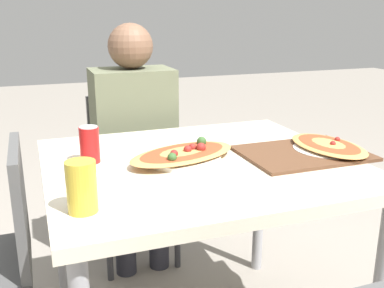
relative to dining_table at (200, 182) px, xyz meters
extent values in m
cube|color=beige|center=(0.00, 0.00, 0.06)|extent=(1.04, 0.92, 0.04)
cylinder|color=#99999E|center=(-0.46, 0.40, -0.32)|extent=(0.05, 0.05, 0.71)
cylinder|color=#99999E|center=(0.46, 0.40, -0.32)|extent=(0.05, 0.05, 0.71)
cube|color=#4C4C4C|center=(-0.08, 0.72, -0.25)|extent=(0.40, 0.40, 0.04)
cube|color=#4C4C4C|center=(-0.08, 0.90, -0.03)|extent=(0.38, 0.03, 0.39)
cylinder|color=#38383D|center=(0.09, 0.55, -0.47)|extent=(0.03, 0.03, 0.40)
cylinder|color=#38383D|center=(-0.25, 0.55, -0.47)|extent=(0.03, 0.03, 0.40)
cylinder|color=#38383D|center=(0.09, 0.89, -0.47)|extent=(0.03, 0.03, 0.40)
cylinder|color=#38383D|center=(-0.25, 0.89, -0.47)|extent=(0.03, 0.03, 0.40)
cube|color=#4C4C4C|center=(-0.59, 0.10, -0.03)|extent=(0.03, 0.38, 0.39)
cylinder|color=#2D2D38|center=(0.01, 0.59, -0.45)|extent=(0.10, 0.10, 0.44)
cylinder|color=#2D2D38|center=(-0.16, 0.59, -0.45)|extent=(0.10, 0.10, 0.44)
cube|color=#60664C|center=(-0.08, 0.69, 0.04)|extent=(0.38, 0.25, 0.55)
sphere|color=brown|center=(-0.08, 0.69, 0.42)|extent=(0.21, 0.21, 0.21)
cylinder|color=white|center=(-0.06, 0.02, 0.09)|extent=(0.26, 0.26, 0.01)
ellipsoid|color=tan|center=(-0.06, 0.02, 0.10)|extent=(0.45, 0.33, 0.02)
ellipsoid|color=#B24223|center=(-0.06, 0.02, 0.11)|extent=(0.37, 0.27, 0.01)
sphere|color=maroon|center=(-0.02, 0.04, 0.12)|extent=(0.03, 0.03, 0.03)
sphere|color=maroon|center=(-0.10, -0.01, 0.12)|extent=(0.03, 0.03, 0.03)
sphere|color=maroon|center=(-0.04, 0.02, 0.12)|extent=(0.03, 0.03, 0.03)
sphere|color=maroon|center=(0.01, 0.02, 0.12)|extent=(0.03, 0.03, 0.03)
sphere|color=#335928|center=(-0.12, -0.05, 0.12)|extent=(0.03, 0.03, 0.03)
sphere|color=#335928|center=(0.04, 0.09, 0.12)|extent=(0.04, 0.04, 0.04)
cylinder|color=red|center=(-0.36, 0.11, 0.14)|extent=(0.07, 0.07, 0.12)
cylinder|color=silver|center=(-0.36, 0.11, 0.20)|extent=(0.06, 0.06, 0.00)
cylinder|color=gold|center=(-0.43, -0.28, 0.15)|extent=(0.08, 0.08, 0.14)
cube|color=brown|center=(0.37, -0.07, 0.09)|extent=(0.43, 0.32, 0.01)
cylinder|color=white|center=(0.47, -0.07, 0.09)|extent=(0.25, 0.25, 0.01)
ellipsoid|color=tan|center=(0.47, -0.07, 0.10)|extent=(0.22, 0.35, 0.02)
ellipsoid|color=#B24223|center=(0.47, -0.07, 0.11)|extent=(0.18, 0.29, 0.01)
sphere|color=maroon|center=(0.48, -0.09, 0.12)|extent=(0.02, 0.02, 0.02)
sphere|color=maroon|center=(0.53, -0.05, 0.12)|extent=(0.02, 0.02, 0.02)
camera|label=1|loc=(-0.53, -1.37, 0.57)|focal=42.00mm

